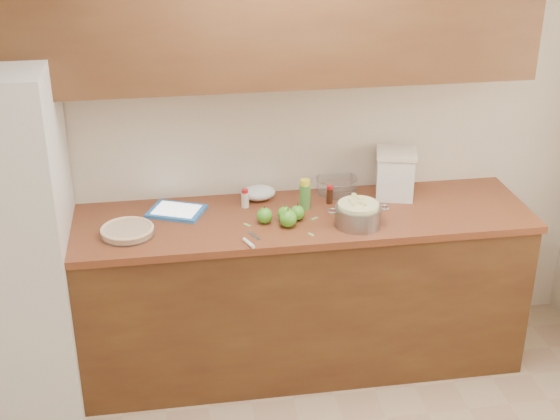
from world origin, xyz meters
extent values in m
plane|color=beige|center=(0.00, 1.80, 1.30)|extent=(3.60, 0.00, 3.60)
cube|color=brown|center=(0.00, 1.48, 0.44)|extent=(2.60, 0.65, 0.88)
cube|color=brown|center=(0.00, 1.48, 0.90)|extent=(2.64, 0.68, 0.04)
cube|color=brown|center=(0.00, 1.63, 1.95)|extent=(2.60, 0.34, 0.70)
cylinder|color=silver|center=(-0.80, 1.38, 0.94)|extent=(0.27, 0.27, 0.04)
cylinder|color=beige|center=(-0.80, 1.38, 0.94)|extent=(0.25, 0.25, 0.03)
torus|color=beige|center=(-0.80, 1.38, 0.95)|extent=(0.27, 0.27, 0.02)
cylinder|color=gray|center=(0.36, 1.31, 0.97)|extent=(0.24, 0.24, 0.10)
torus|color=gray|center=(0.23, 1.31, 1.01)|extent=(0.06, 0.06, 0.01)
torus|color=gray|center=(0.50, 1.31, 1.01)|extent=(0.06, 0.06, 0.01)
cylinder|color=#F9EFA7|center=(0.36, 1.31, 0.99)|extent=(0.21, 0.21, 0.11)
cube|color=white|center=(0.65, 1.63, 1.04)|extent=(0.24, 0.24, 0.24)
cube|color=beige|center=(0.65, 1.63, 1.17)|extent=(0.26, 0.26, 0.02)
cube|color=blue|center=(-0.55, 1.60, 0.93)|extent=(0.34, 0.31, 0.02)
cube|color=white|center=(-0.55, 1.60, 0.94)|extent=(0.28, 0.24, 0.00)
cube|color=gray|center=(-0.18, 1.27, 0.92)|extent=(0.06, 0.11, 0.00)
cylinder|color=white|center=(-0.22, 1.18, 0.93)|extent=(0.05, 0.10, 0.02)
cylinder|color=#4C8C38|center=(0.13, 1.55, 0.99)|extent=(0.06, 0.06, 0.14)
cylinder|color=yellow|center=(0.13, 1.55, 1.07)|extent=(0.05, 0.05, 0.03)
cylinder|color=beige|center=(-0.18, 1.62, 0.96)|extent=(0.04, 0.04, 0.08)
cylinder|color=red|center=(-0.18, 1.62, 1.01)|extent=(0.04, 0.04, 0.02)
cylinder|color=black|center=(0.28, 1.59, 0.96)|extent=(0.04, 0.04, 0.09)
cylinder|color=red|center=(0.28, 1.59, 1.01)|extent=(0.03, 0.03, 0.02)
cylinder|color=silver|center=(0.35, 1.73, 0.96)|extent=(0.22, 0.22, 0.08)
torus|color=silver|center=(0.35, 1.73, 1.00)|extent=(0.24, 0.24, 0.01)
ellipsoid|color=white|center=(-0.10, 1.71, 0.96)|extent=(0.20, 0.17, 0.08)
sphere|color=#4BA024|center=(-0.11, 1.41, 0.96)|extent=(0.08, 0.08, 0.08)
cylinder|color=#3F2D19|center=(-0.11, 1.41, 1.01)|extent=(0.01, 0.01, 0.01)
sphere|color=#4BA024|center=(0.00, 1.42, 0.96)|extent=(0.08, 0.08, 0.08)
cylinder|color=#3F2D19|center=(0.00, 1.42, 1.00)|extent=(0.01, 0.01, 0.01)
sphere|color=#4BA024|center=(0.01, 1.35, 0.97)|extent=(0.09, 0.09, 0.09)
cylinder|color=#3F2D19|center=(0.01, 1.35, 1.02)|extent=(0.01, 0.01, 0.01)
sphere|color=#4BA024|center=(0.07, 1.42, 0.96)|extent=(0.08, 0.08, 0.08)
cylinder|color=#3F2D19|center=(0.07, 1.42, 1.00)|extent=(0.01, 0.01, 0.01)
cube|color=#87AE55|center=(0.10, 1.24, 0.92)|extent=(0.03, 0.04, 0.00)
cube|color=#87AE55|center=(-0.20, 1.40, 0.92)|extent=(0.04, 0.05, 0.00)
cube|color=#87AE55|center=(0.16, 1.42, 0.92)|extent=(0.04, 0.03, 0.00)
camera|label=1|loc=(-0.60, -2.16, 2.69)|focal=50.00mm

